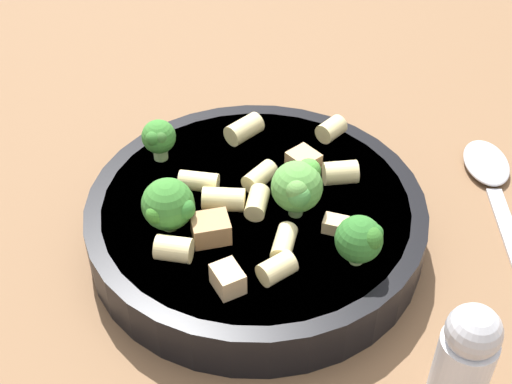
% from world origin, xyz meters
% --- Properties ---
extents(ground_plane, '(2.00, 2.00, 0.00)m').
position_xyz_m(ground_plane, '(0.00, 0.00, 0.00)').
color(ground_plane, brown).
extents(pasta_bowl, '(0.24, 0.24, 0.04)m').
position_xyz_m(pasta_bowl, '(0.00, 0.00, 0.02)').
color(pasta_bowl, black).
rests_on(pasta_bowl, ground_plane).
extents(broccoli_floret_0, '(0.04, 0.04, 0.04)m').
position_xyz_m(broccoli_floret_0, '(-0.03, -0.06, 0.06)').
color(broccoli_floret_0, '#93B766').
rests_on(broccoli_floret_0, pasta_bowl).
extents(broccoli_floret_1, '(0.03, 0.03, 0.04)m').
position_xyz_m(broccoli_floret_1, '(0.09, -0.00, 0.06)').
color(broccoli_floret_1, '#93B766').
rests_on(broccoli_floret_1, pasta_bowl).
extents(broccoli_floret_2, '(0.04, 0.04, 0.04)m').
position_xyz_m(broccoli_floret_2, '(0.03, 0.01, 0.06)').
color(broccoli_floret_2, '#84AD60').
rests_on(broccoli_floret_2, pasta_bowl).
extents(broccoli_floret_3, '(0.03, 0.03, 0.03)m').
position_xyz_m(broccoli_floret_3, '(-0.09, -0.01, 0.06)').
color(broccoli_floret_3, '#9EC175').
rests_on(broccoli_floret_3, pasta_bowl).
extents(rigatoni_0, '(0.02, 0.03, 0.01)m').
position_xyz_m(rigatoni_0, '(0.01, -0.01, 0.04)').
color(rigatoni_0, beige).
rests_on(rigatoni_0, pasta_bowl).
extents(rigatoni_1, '(0.02, 0.02, 0.02)m').
position_xyz_m(rigatoni_1, '(-0.01, 0.10, 0.04)').
color(rigatoni_1, beige).
rests_on(rigatoni_1, pasta_bowl).
extents(rigatoni_2, '(0.03, 0.03, 0.02)m').
position_xyz_m(rigatoni_2, '(-0.01, -0.07, 0.05)').
color(rigatoni_2, beige).
rests_on(rigatoni_2, pasta_bowl).
extents(rigatoni_3, '(0.03, 0.03, 0.02)m').
position_xyz_m(rigatoni_3, '(0.03, 0.06, 0.05)').
color(rigatoni_3, beige).
rests_on(rigatoni_3, pasta_bowl).
extents(rigatoni_4, '(0.03, 0.03, 0.01)m').
position_xyz_m(rigatoni_4, '(-0.04, -0.02, 0.04)').
color(rigatoni_4, beige).
rests_on(rigatoni_4, pasta_bowl).
extents(rigatoni_5, '(0.02, 0.03, 0.01)m').
position_xyz_m(rigatoni_5, '(0.04, -0.02, 0.04)').
color(rigatoni_5, beige).
rests_on(rigatoni_5, pasta_bowl).
extents(rigatoni_6, '(0.02, 0.03, 0.02)m').
position_xyz_m(rigatoni_6, '(-0.06, 0.05, 0.05)').
color(rigatoni_6, beige).
rests_on(rigatoni_6, pasta_bowl).
extents(rigatoni_7, '(0.02, 0.03, 0.02)m').
position_xyz_m(rigatoni_7, '(0.06, -0.04, 0.04)').
color(rigatoni_7, beige).
rests_on(rigatoni_7, pasta_bowl).
extents(rigatoni_8, '(0.03, 0.03, 0.02)m').
position_xyz_m(rigatoni_8, '(-0.01, -0.02, 0.05)').
color(rigatoni_8, beige).
rests_on(rigatoni_8, pasta_bowl).
extents(rigatoni_9, '(0.02, 0.03, 0.01)m').
position_xyz_m(rigatoni_9, '(-0.01, 0.02, 0.04)').
color(rigatoni_9, beige).
rests_on(rigatoni_9, pasta_bowl).
extents(chicken_chunk_0, '(0.02, 0.02, 0.01)m').
position_xyz_m(chicken_chunk_0, '(0.00, 0.05, 0.04)').
color(chicken_chunk_0, tan).
rests_on(chicken_chunk_0, pasta_bowl).
extents(chicken_chunk_1, '(0.02, 0.02, 0.02)m').
position_xyz_m(chicken_chunk_1, '(0.04, -0.07, 0.04)').
color(chicken_chunk_1, tan).
rests_on(chicken_chunk_1, pasta_bowl).
extents(chicken_chunk_2, '(0.02, 0.02, 0.01)m').
position_xyz_m(chicken_chunk_2, '(0.06, 0.01, 0.04)').
color(chicken_chunk_2, tan).
rests_on(chicken_chunk_2, pasta_bowl).
extents(chicken_chunk_3, '(0.03, 0.03, 0.02)m').
position_xyz_m(chicken_chunk_3, '(0.00, -0.05, 0.05)').
color(chicken_chunk_3, '#A87A4C').
rests_on(chicken_chunk_3, pasta_bowl).
extents(pepper_shaker, '(0.03, 0.03, 0.08)m').
position_xyz_m(pepper_shaker, '(0.18, -0.02, 0.04)').
color(pepper_shaker, silver).
rests_on(pepper_shaker, ground_plane).
extents(spoon, '(0.14, 0.16, 0.01)m').
position_xyz_m(spoon, '(0.10, 0.17, 0.00)').
color(spoon, silver).
rests_on(spoon, ground_plane).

